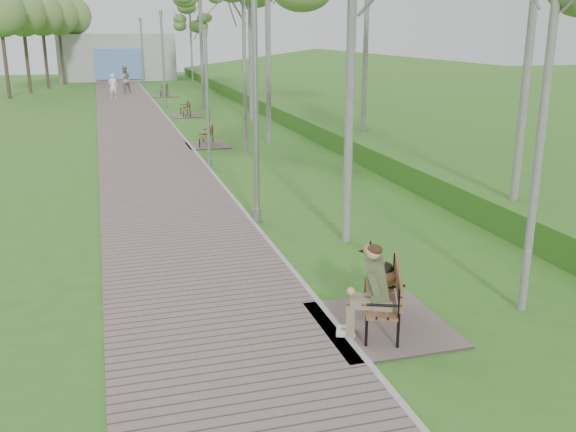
# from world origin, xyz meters

# --- Properties ---
(ground) EXTENTS (120.00, 120.00, 0.00)m
(ground) POSITION_xyz_m (0.00, 0.00, 0.00)
(ground) COLOR #346E1E
(ground) RESTS_ON ground
(walkway) EXTENTS (3.50, 67.00, 0.04)m
(walkway) POSITION_xyz_m (-1.75, 21.50, 0.02)
(walkway) COLOR #72625C
(walkway) RESTS_ON ground
(kerb) EXTENTS (0.10, 67.00, 0.05)m
(kerb) POSITION_xyz_m (0.00, 21.50, 0.03)
(kerb) COLOR #999993
(kerb) RESTS_ON ground
(embankment) EXTENTS (14.00, 70.00, 1.60)m
(embankment) POSITION_xyz_m (12.00, 20.00, 0.00)
(embankment) COLOR #457C2B
(embankment) RESTS_ON ground
(building_north) EXTENTS (10.00, 5.20, 4.00)m
(building_north) POSITION_xyz_m (-1.50, 50.97, 1.99)
(building_north) COLOR #9E9E99
(building_north) RESTS_ON ground
(bench_main) EXTENTS (1.94, 2.15, 1.69)m
(bench_main) POSITION_xyz_m (0.60, -2.01, 0.48)
(bench_main) COLOR #72625C
(bench_main) RESTS_ON ground
(bench_second) EXTENTS (1.60, 1.77, 0.98)m
(bench_second) POSITION_xyz_m (0.64, 14.69, 0.18)
(bench_second) COLOR #72625C
(bench_second) RESTS_ON ground
(bench_third) EXTENTS (1.57, 1.74, 0.96)m
(bench_third) POSITION_xyz_m (1.02, 23.87, 0.17)
(bench_third) COLOR #72625C
(bench_third) RESTS_ON ground
(bench_far) EXTENTS (1.76, 1.95, 1.08)m
(bench_far) POSITION_xyz_m (1.00, 34.74, 0.20)
(bench_far) COLOR #72625C
(bench_far) RESTS_ON ground
(lamp_post_near) EXTENTS (0.22, 0.22, 5.61)m
(lamp_post_near) POSITION_xyz_m (0.13, 4.06, 2.62)
(lamp_post_near) COLOR gray
(lamp_post_near) RESTS_ON ground
(lamp_post_second) EXTENTS (0.17, 0.17, 4.44)m
(lamp_post_second) POSITION_xyz_m (0.12, 10.84, 2.07)
(lamp_post_second) COLOR gray
(lamp_post_second) RESTS_ON ground
(lamp_post_third) EXTENTS (0.21, 0.21, 5.45)m
(lamp_post_third) POSITION_xyz_m (0.38, 27.90, 2.54)
(lamp_post_third) COLOR gray
(lamp_post_third) RESTS_ON ground
(lamp_post_far) EXTENTS (0.20, 0.20, 5.25)m
(lamp_post_far) POSITION_xyz_m (0.16, 41.74, 2.45)
(lamp_post_far) COLOR gray
(lamp_post_far) RESTS_ON ground
(pedestrian_near) EXTENTS (0.63, 0.45, 1.61)m
(pedestrian_near) POSITION_xyz_m (-2.39, 34.13, 0.81)
(pedestrian_near) COLOR white
(pedestrian_near) RESTS_ON ground
(pedestrian_far) EXTENTS (1.09, 0.95, 1.91)m
(pedestrian_far) POSITION_xyz_m (-1.48, 37.60, 0.96)
(pedestrian_far) COLOR gray
(pedestrian_far) RESTS_ON ground
(birch_distant_a) EXTENTS (2.26, 2.26, 6.87)m
(birch_distant_a) POSITION_xyz_m (3.88, 41.27, 5.39)
(birch_distant_a) COLOR silver
(birch_distant_a) RESTS_ON ground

